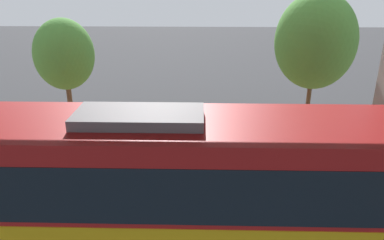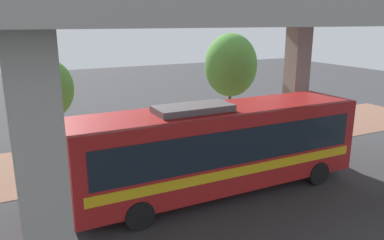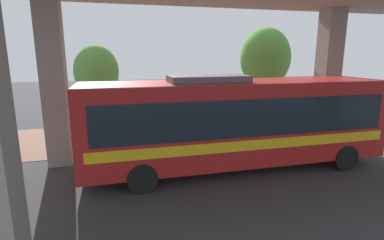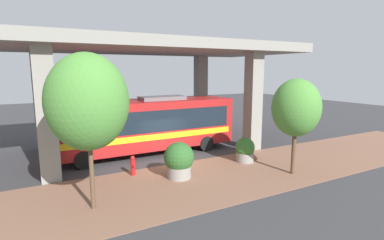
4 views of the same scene
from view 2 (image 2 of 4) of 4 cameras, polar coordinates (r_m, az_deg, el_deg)
ground_plane at (r=17.42m, az=-2.10°, el=-7.57°), size 80.00×80.00×0.00m
sidewalk_strip at (r=20.01m, az=-5.67°, el=-4.57°), size 6.00×40.00×0.02m
overpass at (r=12.57m, az=5.41°, el=13.11°), size 9.40×20.48×7.13m
bus at (r=14.61m, az=4.22°, el=-3.76°), size 2.76×11.56×3.67m
fire_hydrant at (r=18.90m, az=3.92°, el=-4.07°), size 0.51×0.25×1.04m
planter_front at (r=17.52m, az=-16.39°, el=-5.59°), size 1.13×1.13×1.44m
planter_middle at (r=19.18m, az=-3.23°, el=-2.53°), size 1.51×1.51×1.84m
street_tree_near at (r=19.45m, az=-21.09°, el=4.45°), size 2.43×2.43×4.94m
street_tree_far at (r=21.80m, az=5.92°, el=8.29°), size 3.01×3.01×5.99m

